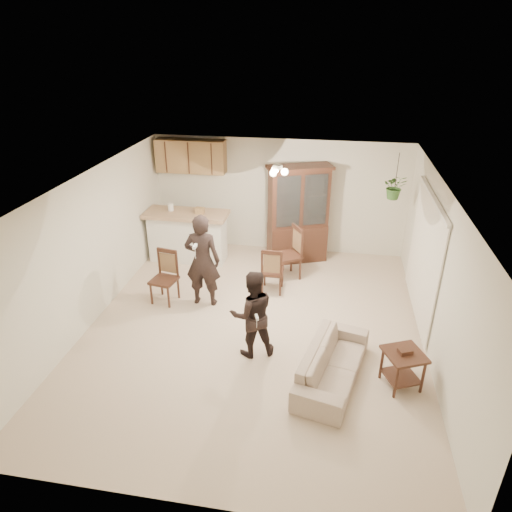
% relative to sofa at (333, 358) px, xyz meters
% --- Properties ---
extents(floor, '(6.50, 6.50, 0.00)m').
position_rel_sofa_xyz_m(floor, '(-1.31, 1.02, -0.37)').
color(floor, '#C8B097').
rests_on(floor, ground).
extents(ceiling, '(5.50, 6.50, 0.02)m').
position_rel_sofa_xyz_m(ceiling, '(-1.31, 1.02, 2.13)').
color(ceiling, silver).
rests_on(ceiling, wall_back).
extents(wall_back, '(5.50, 0.02, 2.50)m').
position_rel_sofa_xyz_m(wall_back, '(-1.31, 4.27, 0.88)').
color(wall_back, silver).
rests_on(wall_back, ground).
extents(wall_front, '(5.50, 0.02, 2.50)m').
position_rel_sofa_xyz_m(wall_front, '(-1.31, -2.23, 0.88)').
color(wall_front, silver).
rests_on(wall_front, ground).
extents(wall_left, '(0.02, 6.50, 2.50)m').
position_rel_sofa_xyz_m(wall_left, '(-4.06, 1.02, 0.88)').
color(wall_left, silver).
rests_on(wall_left, ground).
extents(wall_right, '(0.02, 6.50, 2.50)m').
position_rel_sofa_xyz_m(wall_right, '(1.44, 1.02, 0.88)').
color(wall_right, silver).
rests_on(wall_right, ground).
extents(breakfast_bar, '(1.60, 0.55, 1.00)m').
position_rel_sofa_xyz_m(breakfast_bar, '(-3.16, 3.37, 0.13)').
color(breakfast_bar, white).
rests_on(breakfast_bar, floor).
extents(bar_top, '(1.75, 0.70, 0.08)m').
position_rel_sofa_xyz_m(bar_top, '(-3.16, 3.37, 0.68)').
color(bar_top, tan).
rests_on(bar_top, breakfast_bar).
extents(upper_cabinets, '(1.50, 0.34, 0.70)m').
position_rel_sofa_xyz_m(upper_cabinets, '(-3.21, 4.09, 1.73)').
color(upper_cabinets, brown).
rests_on(upper_cabinets, wall_back).
extents(vertical_blinds, '(0.06, 2.30, 2.10)m').
position_rel_sofa_xyz_m(vertical_blinds, '(1.40, 1.92, 0.73)').
color(vertical_blinds, white).
rests_on(vertical_blinds, wall_right).
extents(ceiling_fixture, '(0.36, 0.36, 0.20)m').
position_rel_sofa_xyz_m(ceiling_fixture, '(-1.11, 2.22, 2.03)').
color(ceiling_fixture, beige).
rests_on(ceiling_fixture, ceiling).
extents(hanging_plant, '(0.43, 0.37, 0.48)m').
position_rel_sofa_xyz_m(hanging_plant, '(0.99, 3.42, 1.48)').
color(hanging_plant, '#2B5020').
rests_on(hanging_plant, ceiling).
extents(plant_cord, '(0.01, 0.01, 0.65)m').
position_rel_sofa_xyz_m(plant_cord, '(0.99, 3.42, 1.81)').
color(plant_cord, black).
rests_on(plant_cord, ceiling).
extents(sofa, '(1.14, 1.99, 0.73)m').
position_rel_sofa_xyz_m(sofa, '(0.00, 0.00, 0.00)').
color(sofa, beige).
rests_on(sofa, floor).
extents(adult, '(0.66, 0.45, 1.80)m').
position_rel_sofa_xyz_m(adult, '(-2.35, 1.68, 0.53)').
color(adult, black).
rests_on(adult, floor).
extents(child, '(0.80, 0.72, 1.35)m').
position_rel_sofa_xyz_m(child, '(-1.22, 0.40, 0.31)').
color(child, black).
rests_on(child, floor).
extents(china_hutch, '(1.41, 0.96, 2.08)m').
position_rel_sofa_xyz_m(china_hutch, '(-0.85, 3.76, 0.66)').
color(china_hutch, '#351C13').
rests_on(china_hutch, floor).
extents(side_table, '(0.67, 0.67, 0.62)m').
position_rel_sofa_xyz_m(side_table, '(0.95, 0.02, -0.08)').
color(side_table, '#351C13').
rests_on(side_table, floor).
extents(chair_bar, '(0.51, 0.51, 0.98)m').
position_rel_sofa_xyz_m(chair_bar, '(-3.08, 1.62, -0.09)').
color(chair_bar, '#351C13').
rests_on(chair_bar, floor).
extents(chair_hutch_left, '(0.66, 0.66, 1.07)m').
position_rel_sofa_xyz_m(chair_hutch_left, '(-0.96, 2.91, -0.06)').
color(chair_hutch_left, '#351C13').
rests_on(chair_hutch_left, floor).
extents(chair_hutch_right, '(0.42, 0.42, 0.93)m').
position_rel_sofa_xyz_m(chair_hutch_right, '(-1.18, 2.33, -0.10)').
color(chair_hutch_right, '#351C13').
rests_on(chair_hutch_right, floor).
extents(controller_adult, '(0.05, 0.15, 0.05)m').
position_rel_sofa_xyz_m(controller_adult, '(-2.34, 1.28, 0.96)').
color(controller_adult, white).
rests_on(controller_adult, adult).
extents(controller_child, '(0.08, 0.13, 0.04)m').
position_rel_sofa_xyz_m(controller_child, '(-1.11, 0.09, 0.50)').
color(controller_child, white).
rests_on(controller_child, child).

